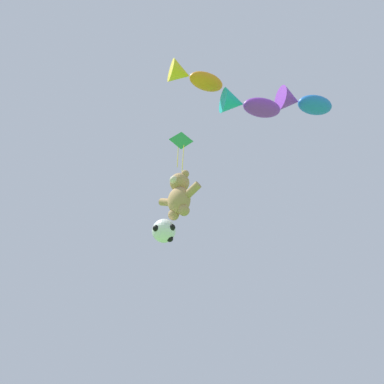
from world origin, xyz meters
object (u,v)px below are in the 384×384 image
Objects in this scene: teddy_bear_kite at (179,195)px; fish_kite_tangerine at (193,77)px; fish_kite_violet at (248,105)px; diamond_kite at (181,143)px; fish_kite_cobalt at (302,103)px; soccer_ball_kite at (164,231)px.

teddy_bear_kite is 0.88× the size of fish_kite_tangerine.
fish_kite_tangerine is at bearing -125.86° from fish_kite_violet.
fish_kite_tangerine is (1.73, -1.32, 3.83)m from teddy_bear_kite.
teddy_bear_kite is 4.44m from diamond_kite.
fish_kite_cobalt is 5.62m from diamond_kite.
teddy_bear_kite is at bearing -48.68° from diamond_kite.
diamond_kite reaches higher than soccer_ball_kite.
fish_kite_violet is (2.94, 0.35, 2.92)m from teddy_bear_kite.
fish_kite_tangerine is 0.72× the size of diamond_kite.
diamond_kite is (-4.03, 0.88, 1.20)m from fish_kite_violet.
fish_kite_tangerine is at bearing -42.24° from diamond_kite.
fish_kite_tangerine is 0.91× the size of fish_kite_cobalt.
soccer_ball_kite is 5.73m from diamond_kite.
fish_kite_cobalt is at bearing 29.21° from teddy_bear_kite.
soccer_ball_kite is 0.29× the size of diamond_kite.
teddy_bear_kite is 6.42m from fish_kite_cobalt.
fish_kite_cobalt reaches higher than soccer_ball_kite.
teddy_bear_kite is at bearing 26.58° from soccer_ball_kite.
diamond_kite is at bearing 114.31° from soccer_ball_kite.
teddy_bear_kite is 4.40m from fish_kite_tangerine.
diamond_kite is at bearing 137.76° from fish_kite_tangerine.
soccer_ball_kite is at bearing 152.88° from fish_kite_tangerine.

